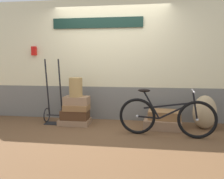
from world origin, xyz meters
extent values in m
cube|color=brown|center=(0.00, 0.00, -0.03)|extent=(9.10, 5.20, 0.06)
cube|color=slate|center=(0.00, 0.85, 0.37)|extent=(7.10, 0.20, 0.74)
cube|color=beige|center=(0.00, 0.85, 1.70)|extent=(7.10, 0.20, 1.91)
cube|color=#142D23|center=(-0.30, 0.73, 2.14)|extent=(1.98, 0.04, 0.22)
cube|color=red|center=(-1.77, 0.71, 1.55)|extent=(0.10, 0.08, 0.20)
cube|color=#937051|center=(-0.69, 0.25, 0.06)|extent=(0.64, 0.43, 0.11)
cube|color=#4C2D19|center=(-0.68, 0.23, 0.21)|extent=(0.56, 0.35, 0.19)
cube|color=olive|center=(-0.64, 0.22, 0.37)|extent=(0.51, 0.35, 0.11)
cube|color=#937051|center=(-0.65, 0.27, 0.51)|extent=(0.51, 0.32, 0.16)
cube|color=#937051|center=(1.11, 0.22, 0.09)|extent=(0.76, 0.54, 0.18)
cube|color=olive|center=(1.14, 0.26, 0.26)|extent=(0.65, 0.48, 0.17)
cylinder|color=#A8844C|center=(-0.66, 0.25, 0.78)|extent=(0.27, 0.27, 0.39)
torus|color=black|center=(-1.35, 0.34, 0.16)|extent=(0.03, 0.31, 0.31)
torus|color=black|center=(-0.99, 0.34, 0.16)|extent=(0.03, 0.31, 0.31)
cylinder|color=black|center=(-1.17, 0.34, 0.16)|extent=(0.35, 0.02, 0.02)
cylinder|color=black|center=(-1.32, 0.34, 0.76)|extent=(0.03, 0.17, 1.20)
cylinder|color=black|center=(-1.02, 0.34, 0.76)|extent=(0.03, 0.17, 1.20)
cube|color=black|center=(-1.17, 0.23, 0.01)|extent=(0.31, 0.22, 0.02)
ellipsoid|color=tan|center=(1.91, 0.32, 0.33)|extent=(0.45, 0.38, 0.66)
torus|color=black|center=(0.62, -0.20, 0.33)|extent=(0.66, 0.12, 0.66)
sphere|color=#B2B2B7|center=(0.62, -0.20, 0.33)|extent=(0.05, 0.05, 0.05)
torus|color=black|center=(1.63, -0.31, 0.33)|extent=(0.66, 0.12, 0.66)
sphere|color=#B2B2B7|center=(1.63, -0.31, 0.33)|extent=(0.05, 0.05, 0.05)
cube|color=black|center=(1.28, -0.28, 0.46)|extent=(0.56, 0.09, 0.33)
cube|color=black|center=(0.87, -0.23, 0.55)|extent=(0.30, 0.06, 0.48)
cube|color=black|center=(0.81, -0.23, 0.32)|extent=(0.39, 0.07, 0.04)
cube|color=black|center=(1.14, -0.26, 0.55)|extent=(0.83, 0.12, 0.16)
cube|color=black|center=(1.59, -0.31, 0.56)|extent=(0.11, 0.04, 0.46)
ellipsoid|color=black|center=(0.74, -0.22, 0.80)|extent=(0.23, 0.11, 0.06)
cylinder|color=#A5A5AD|center=(1.55, -0.31, 0.82)|extent=(0.07, 0.46, 0.02)
camera|label=1|loc=(0.75, -4.27, 1.31)|focal=36.81mm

